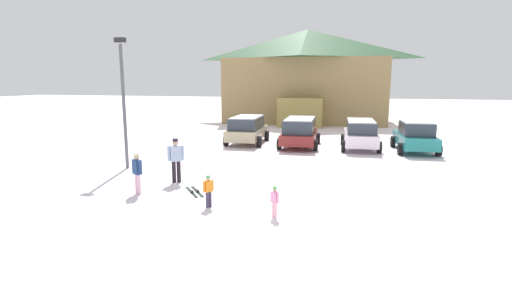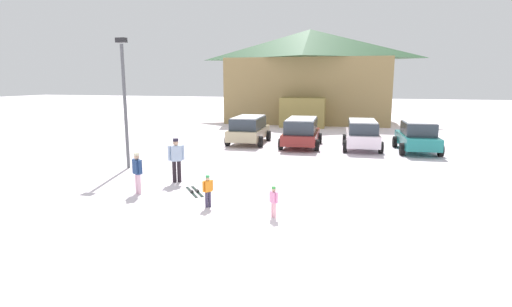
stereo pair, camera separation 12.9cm
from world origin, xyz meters
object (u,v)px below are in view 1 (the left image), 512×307
Objects in this scene: skier_child_in_pink_snowsuit at (275,200)px; parked_beige_suv at (247,129)px; parked_teal_hatchback at (415,136)px; pair_of_skis at (194,192)px; parked_maroon_van at (300,131)px; skier_child_in_orange_jacket at (208,189)px; ski_lodge at (307,75)px; skier_adult_in_blue_parka at (176,158)px; skier_teen_in_navy_coat at (137,171)px; parked_white_suv at (360,133)px; lamp_post at (123,96)px.

parked_beige_suv is at bearing 109.60° from skier_child_in_pink_snowsuit.
pair_of_skis is at bearing -128.17° from parked_teal_hatchback.
parked_beige_suv is 0.95× the size of parked_maroon_van.
skier_child_in_orange_jacket is at bearing -79.01° from parked_beige_suv.
ski_lodge reaches higher than skier_child_in_orange_jacket.
skier_child_in_orange_jacket is 3.41m from skier_adult_in_blue_parka.
parked_maroon_van is at bearing 71.46° from skier_teen_in_navy_coat.
parked_white_suv is at bearing 1.83° from parked_maroon_van.
parked_white_suv reaches higher than skier_child_in_pink_snowsuit.
skier_teen_in_navy_coat is 1.07× the size of pair_of_skis.
skier_child_in_orange_jacket is at bearing -52.18° from pair_of_skis.
pair_of_skis is at bearing -116.86° from parked_white_suv.
skier_teen_in_navy_coat is at bearing -52.71° from lamp_post.
lamp_post is at bearing 127.29° from skier_teen_in_navy_coat.
lamp_post is (-5.50, 4.21, 2.56)m from skier_child_in_orange_jacket.
lamp_post is at bearing -129.66° from parked_maroon_van.
parked_maroon_van is 9.96m from skier_adult_in_blue_parka.
parked_teal_hatchback is (6.27, -0.03, -0.06)m from parked_maroon_van.
lamp_post reaches higher than skier_adult_in_blue_parka.
parked_beige_suv is 12.55m from skier_child_in_orange_jacket.
parked_teal_hatchback is 4.74× the size of skier_child_in_pink_snowsuit.
skier_child_in_orange_jacket is (-2.13, 0.38, 0.05)m from skier_child_in_pink_snowsuit.
ski_lodge is 27.04m from skier_child_in_orange_jacket.
parked_beige_suv is (-1.55, -14.46, -3.35)m from ski_lodge.
skier_adult_in_blue_parka is at bearing -108.72° from parked_maroon_van.
parked_beige_suv is 3.07× the size of skier_teen_in_navy_coat.
parked_teal_hatchback is 3.22× the size of pair_of_skis.
skier_teen_in_navy_coat is (-2.02, -26.05, -3.45)m from ski_lodge.
parked_teal_hatchback is at bearing -2.47° from parked_beige_suv.
parked_white_suv is at bearing 63.14° from pair_of_skis.
skier_child_in_orange_jacket is 7.39m from lamp_post.
lamp_post is (-12.67, -7.70, 2.29)m from parked_teal_hatchback.
lamp_post is at bearing 147.54° from pair_of_skis.
parked_beige_suv is 11.03m from pair_of_skis.
skier_adult_in_blue_parka is (-2.29, 2.50, 0.38)m from skier_child_in_orange_jacket.
parked_beige_suv is at bearing 96.81° from pair_of_skis.
parked_maroon_van is at bearing 71.28° from skier_adult_in_blue_parka.
ski_lodge is at bearing 118.30° from parked_teal_hatchback.
skier_child_in_pink_snowsuit is 3.71m from pair_of_skis.
ski_lodge is 23.07m from lamp_post.
lamp_post reaches higher than parked_teal_hatchback.
skier_child_in_orange_jacket is (0.84, -26.78, -3.68)m from ski_lodge.
ski_lodge is 3.57× the size of parked_teal_hatchback.
skier_adult_in_blue_parka is at bearing 137.72° from pair_of_skis.
parked_teal_hatchback is (8.01, -14.87, -3.41)m from ski_lodge.
parked_teal_hatchback is at bearing 44.83° from skier_adult_in_blue_parka.
parked_beige_suv is at bearing 69.03° from lamp_post.
parked_white_suv is 3.01× the size of skier_teen_in_navy_coat.
parked_teal_hatchback reaches higher than skier_child_in_orange_jacket.
parked_teal_hatchback is at bearing -2.69° from parked_white_suv.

